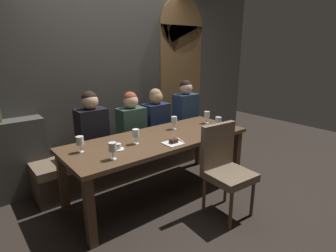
{
  "coord_description": "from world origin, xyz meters",
  "views": [
    {
      "loc": [
        -1.79,
        -2.39,
        1.74
      ],
      "look_at": [
        0.16,
        0.03,
        0.84
      ],
      "focal_mm": 28.92,
      "sensor_mm": 36.0,
      "label": 1
    }
  ],
  "objects": [
    {
      "name": "ground",
      "position": [
        0.0,
        0.0,
        0.0
      ],
      "size": [
        9.0,
        9.0,
        0.0
      ],
      "primitive_type": "plane",
      "color": "black"
    },
    {
      "name": "back_wall_tiled",
      "position": [
        0.0,
        1.22,
        1.5
      ],
      "size": [
        6.0,
        0.12,
        3.0
      ],
      "primitive_type": "cube",
      "color": "#4C4944",
      "rests_on": "ground"
    },
    {
      "name": "arched_door",
      "position": [
        1.35,
        1.15,
        1.36
      ],
      "size": [
        0.9,
        0.05,
        2.55
      ],
      "color": "olive",
      "rests_on": "ground"
    },
    {
      "name": "dining_table",
      "position": [
        0.0,
        0.0,
        0.65
      ],
      "size": [
        2.2,
        0.84,
        0.74
      ],
      "color": "#493422",
      "rests_on": "ground"
    },
    {
      "name": "banquette_bench",
      "position": [
        0.0,
        0.7,
        0.23
      ],
      "size": [
        2.5,
        0.44,
        0.45
      ],
      "color": "#4A3C2E",
      "rests_on": "ground"
    },
    {
      "name": "chair_near_side",
      "position": [
        0.32,
        -0.72,
        0.56
      ],
      "size": [
        0.47,
        0.47,
        0.98
      ],
      "color": "brown",
      "rests_on": "ground"
    },
    {
      "name": "diner_redhead",
      "position": [
        -0.52,
        0.67,
        0.83
      ],
      "size": [
        0.36,
        0.24,
        0.8
      ],
      "color": "black",
      "rests_on": "banquette_bench"
    },
    {
      "name": "diner_bearded",
      "position": [
        0.04,
        0.68,
        0.8
      ],
      "size": [
        0.36,
        0.24,
        0.74
      ],
      "color": "#2D473D",
      "rests_on": "banquette_bench"
    },
    {
      "name": "diner_far_end",
      "position": [
        0.47,
        0.7,
        0.8
      ],
      "size": [
        0.36,
        0.24,
        0.74
      ],
      "color": "#192342",
      "rests_on": "banquette_bench"
    },
    {
      "name": "diner_near_end",
      "position": [
        1.04,
        0.68,
        0.84
      ],
      "size": [
        0.36,
        0.24,
        0.82
      ],
      "color": "navy",
      "rests_on": "banquette_bench"
    },
    {
      "name": "wine_glass_far_left",
      "position": [
        0.78,
        -0.22,
        0.86
      ],
      "size": [
        0.08,
        0.08,
        0.16
      ],
      "color": "silver",
      "rests_on": "dining_table"
    },
    {
      "name": "wine_glass_end_left",
      "position": [
        0.36,
        0.15,
        0.85
      ],
      "size": [
        0.08,
        0.08,
        0.16
      ],
      "color": "silver",
      "rests_on": "dining_table"
    },
    {
      "name": "wine_glass_center_back",
      "position": [
        -0.89,
        0.12,
        0.86
      ],
      "size": [
        0.08,
        0.08,
        0.16
      ],
      "color": "silver",
      "rests_on": "dining_table"
    },
    {
      "name": "wine_glass_far_right",
      "position": [
        -0.72,
        -0.24,
        0.86
      ],
      "size": [
        0.08,
        0.08,
        0.16
      ],
      "color": "silver",
      "rests_on": "dining_table"
    },
    {
      "name": "wine_glass_near_left",
      "position": [
        -0.32,
        -0.02,
        0.86
      ],
      "size": [
        0.08,
        0.08,
        0.16
      ],
      "color": "silver",
      "rests_on": "dining_table"
    },
    {
      "name": "wine_glass_center_front",
      "position": [
        0.89,
        0.09,
        0.85
      ],
      "size": [
        0.08,
        0.08,
        0.16
      ],
      "color": "silver",
      "rests_on": "dining_table"
    },
    {
      "name": "espresso_cup",
      "position": [
        -0.56,
        -0.05,
        0.77
      ],
      "size": [
        0.12,
        0.12,
        0.06
      ],
      "color": "white",
      "rests_on": "dining_table"
    },
    {
      "name": "dessert_plate",
      "position": [
        -0.01,
        -0.27,
        0.75
      ],
      "size": [
        0.19,
        0.19,
        0.05
      ],
      "color": "white",
      "rests_on": "dining_table"
    },
    {
      "name": "fork_on_table",
      "position": [
        0.12,
        -0.24,
        0.74
      ],
      "size": [
        0.06,
        0.17,
        0.01
      ],
      "primitive_type": "cube",
      "rotation": [
        0.0,
        0.0,
        -0.27
      ],
      "color": "silver",
      "rests_on": "dining_table"
    }
  ]
}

